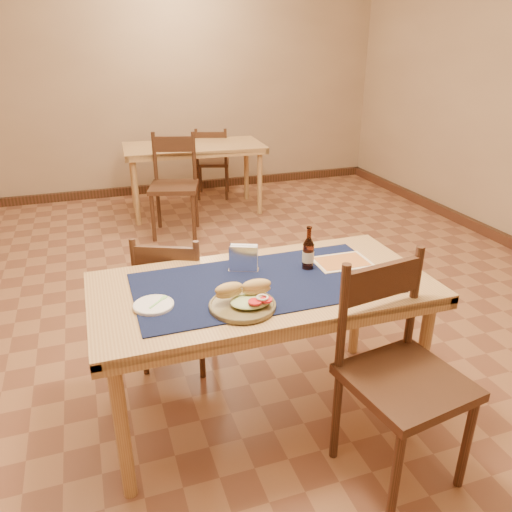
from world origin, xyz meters
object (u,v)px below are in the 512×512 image
object	(u,v)px
main_table	(263,299)
sandwich_plate	(244,301)
beer_bottle	(308,253)
chair_main_near	(399,371)
napkin_holder	(243,259)
back_table	(194,152)
chair_main_far	(175,297)

from	to	relation	value
main_table	sandwich_plate	size ratio (longest dim) A/B	5.54
main_table	beer_bottle	xyz separation A→B (m)	(0.27, 0.08, 0.17)
chair_main_near	napkin_holder	bearing A→B (deg)	124.42
sandwich_plate	napkin_holder	world-z (taller)	napkin_holder
napkin_holder	back_table	bearing A→B (deg)	81.99
chair_main_far	napkin_holder	bearing A→B (deg)	-54.58
chair_main_far	chair_main_near	bearing A→B (deg)	-55.21
main_table	sandwich_plate	world-z (taller)	sandwich_plate
main_table	back_table	distance (m)	3.40
main_table	chair_main_near	bearing A→B (deg)	-51.18
back_table	chair_main_far	world-z (taller)	chair_main_far
sandwich_plate	napkin_holder	bearing A→B (deg)	72.93
main_table	chair_main_near	world-z (taller)	chair_main_near
chair_main_near	sandwich_plate	size ratio (longest dim) A/B	3.43
back_table	sandwich_plate	distance (m)	3.62
main_table	napkin_holder	distance (m)	0.22
chair_main_near	main_table	bearing A→B (deg)	128.82
back_table	beer_bottle	world-z (taller)	beer_bottle
main_table	napkin_holder	xyz separation A→B (m)	(-0.05, 0.16, 0.15)
sandwich_plate	napkin_holder	xyz separation A→B (m)	(0.11, 0.35, 0.03)
chair_main_near	sandwich_plate	bearing A→B (deg)	149.86
sandwich_plate	beer_bottle	xyz separation A→B (m)	(0.42, 0.27, 0.05)
beer_bottle	napkin_holder	xyz separation A→B (m)	(-0.31, 0.08, -0.02)
sandwich_plate	main_table	bearing A→B (deg)	51.67
main_table	chair_main_far	distance (m)	0.69
main_table	napkin_holder	world-z (taller)	napkin_holder
main_table	napkin_holder	bearing A→B (deg)	105.92
sandwich_plate	beer_bottle	world-z (taller)	beer_bottle
back_table	beer_bottle	size ratio (longest dim) A/B	6.97
chair_main_near	beer_bottle	size ratio (longest dim) A/B	4.52
back_table	napkin_holder	distance (m)	3.25
napkin_holder	main_table	bearing A→B (deg)	-74.08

